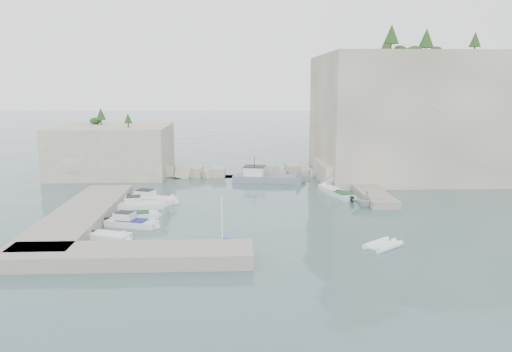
{
  "coord_description": "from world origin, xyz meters",
  "views": [
    {
      "loc": [
        -2.25,
        -47.66,
        12.91
      ],
      "look_at": [
        0.0,
        6.0,
        3.0
      ],
      "focal_mm": 35.0,
      "sensor_mm": 36.0,
      "label": 1
    }
  ],
  "objects_px": {
    "motorboat_c": "(138,218)",
    "tender_east_d": "(341,187)",
    "motorboat_a": "(152,202)",
    "work_boat": "(268,182)",
    "motorboat_e": "(110,240)",
    "motorboat_b": "(141,208)",
    "tender_east_b": "(343,198)",
    "motorboat_d": "(132,226)",
    "inflatable_dinghy": "(383,247)",
    "tender_east_c": "(330,191)",
    "tender_east_a": "(368,206)",
    "rowboat": "(222,252)"
  },
  "relations": [
    {
      "from": "motorboat_a",
      "to": "work_boat",
      "type": "distance_m",
      "value": 17.59
    },
    {
      "from": "motorboat_c",
      "to": "motorboat_e",
      "type": "xyz_separation_m",
      "value": [
        -1.05,
        -6.75,
        0.0
      ]
    },
    {
      "from": "work_boat",
      "to": "inflatable_dinghy",
      "type": "bearing_deg",
      "value": -64.27
    },
    {
      "from": "inflatable_dinghy",
      "to": "tender_east_b",
      "type": "distance_m",
      "value": 17.59
    },
    {
      "from": "tender_east_b",
      "to": "rowboat",
      "type": "bearing_deg",
      "value": 126.61
    },
    {
      "from": "motorboat_a",
      "to": "motorboat_c",
      "type": "distance_m",
      "value": 7.02
    },
    {
      "from": "motorboat_a",
      "to": "tender_east_c",
      "type": "height_order",
      "value": "motorboat_a"
    },
    {
      "from": "motorboat_d",
      "to": "rowboat",
      "type": "bearing_deg",
      "value": -24.44
    },
    {
      "from": "motorboat_c",
      "to": "work_boat",
      "type": "distance_m",
      "value": 22.83
    },
    {
      "from": "motorboat_d",
      "to": "tender_east_d",
      "type": "relative_size",
      "value": 1.07
    },
    {
      "from": "motorboat_a",
      "to": "work_boat",
      "type": "bearing_deg",
      "value": 58.69
    },
    {
      "from": "motorboat_e",
      "to": "tender_east_d",
      "type": "distance_m",
      "value": 31.75
    },
    {
      "from": "motorboat_b",
      "to": "motorboat_d",
      "type": "relative_size",
      "value": 1.0
    },
    {
      "from": "motorboat_a",
      "to": "inflatable_dinghy",
      "type": "distance_m",
      "value": 26.91
    },
    {
      "from": "motorboat_e",
      "to": "motorboat_a",
      "type": "bearing_deg",
      "value": 104.77
    },
    {
      "from": "motorboat_c",
      "to": "tender_east_c",
      "type": "xyz_separation_m",
      "value": [
        21.13,
        11.5,
        0.0
      ]
    },
    {
      "from": "motorboat_a",
      "to": "tender_east_b",
      "type": "relative_size",
      "value": 1.45
    },
    {
      "from": "motorboat_e",
      "to": "tender_east_a",
      "type": "height_order",
      "value": "tender_east_a"
    },
    {
      "from": "motorboat_a",
      "to": "tender_east_c",
      "type": "distance_m",
      "value": 21.36
    },
    {
      "from": "inflatable_dinghy",
      "to": "tender_east_a",
      "type": "xyz_separation_m",
      "value": [
        2.39,
        13.45,
        0.0
      ]
    },
    {
      "from": "tender_east_d",
      "to": "motorboat_a",
      "type": "bearing_deg",
      "value": 91.92
    },
    {
      "from": "motorboat_c",
      "to": "tender_east_d",
      "type": "relative_size",
      "value": 0.83
    },
    {
      "from": "motorboat_e",
      "to": "inflatable_dinghy",
      "type": "xyz_separation_m",
      "value": [
        22.42,
        -2.89,
        0.0
      ]
    },
    {
      "from": "motorboat_d",
      "to": "inflatable_dinghy",
      "type": "relative_size",
      "value": 1.59
    },
    {
      "from": "motorboat_e",
      "to": "inflatable_dinghy",
      "type": "relative_size",
      "value": 1.1
    },
    {
      "from": "inflatable_dinghy",
      "to": "tender_east_b",
      "type": "height_order",
      "value": "tender_east_b"
    },
    {
      "from": "motorboat_d",
      "to": "tender_east_a",
      "type": "xyz_separation_m",
      "value": [
        23.78,
        6.57,
        0.0
      ]
    },
    {
      "from": "motorboat_c",
      "to": "tender_east_a",
      "type": "height_order",
      "value": "tender_east_a"
    },
    {
      "from": "inflatable_dinghy",
      "to": "tender_east_a",
      "type": "distance_m",
      "value": 13.66
    },
    {
      "from": "motorboat_b",
      "to": "tender_east_b",
      "type": "distance_m",
      "value": 22.68
    },
    {
      "from": "motorboat_a",
      "to": "tender_east_a",
      "type": "distance_m",
      "value": 23.74
    },
    {
      "from": "motorboat_d",
      "to": "inflatable_dinghy",
      "type": "bearing_deg",
      "value": -0.63
    },
    {
      "from": "motorboat_d",
      "to": "tender_east_b",
      "type": "distance_m",
      "value": 24.36
    },
    {
      "from": "motorboat_d",
      "to": "work_boat",
      "type": "relative_size",
      "value": 0.54
    },
    {
      "from": "motorboat_e",
      "to": "work_boat",
      "type": "xyz_separation_m",
      "value": [
        14.95,
        24.86,
        0.0
      ]
    },
    {
      "from": "rowboat",
      "to": "tender_east_d",
      "type": "distance_m",
      "value": 28.3
    },
    {
      "from": "tender_east_c",
      "to": "work_boat",
      "type": "bearing_deg",
      "value": 35.05
    },
    {
      "from": "motorboat_e",
      "to": "rowboat",
      "type": "height_order",
      "value": "rowboat"
    },
    {
      "from": "motorboat_c",
      "to": "rowboat",
      "type": "xyz_separation_m",
      "value": [
        8.5,
        -10.33,
        0.0
      ]
    },
    {
      "from": "tender_east_c",
      "to": "work_boat",
      "type": "distance_m",
      "value": 9.8
    },
    {
      "from": "motorboat_b",
      "to": "motorboat_d",
      "type": "xyz_separation_m",
      "value": [
        0.49,
        -6.98,
        0.0
      ]
    },
    {
      "from": "motorboat_b",
      "to": "tender_east_b",
      "type": "relative_size",
      "value": 1.24
    },
    {
      "from": "motorboat_d",
      "to": "motorboat_e",
      "type": "height_order",
      "value": "motorboat_d"
    },
    {
      "from": "motorboat_b",
      "to": "motorboat_a",
      "type": "bearing_deg",
      "value": 68.84
    },
    {
      "from": "motorboat_e",
      "to": "tender_east_d",
      "type": "relative_size",
      "value": 0.74
    },
    {
      "from": "inflatable_dinghy",
      "to": "motorboat_a",
      "type": "bearing_deg",
      "value": 103.14
    },
    {
      "from": "motorboat_b",
      "to": "inflatable_dinghy",
      "type": "bearing_deg",
      "value": -38.61
    },
    {
      "from": "rowboat",
      "to": "motorboat_c",
      "type": "bearing_deg",
      "value": 59.53
    },
    {
      "from": "motorboat_e",
      "to": "tender_east_c",
      "type": "xyz_separation_m",
      "value": [
        22.18,
        18.25,
        0.0
      ]
    },
    {
      "from": "motorboat_b",
      "to": "motorboat_c",
      "type": "height_order",
      "value": "motorboat_b"
    }
  ]
}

